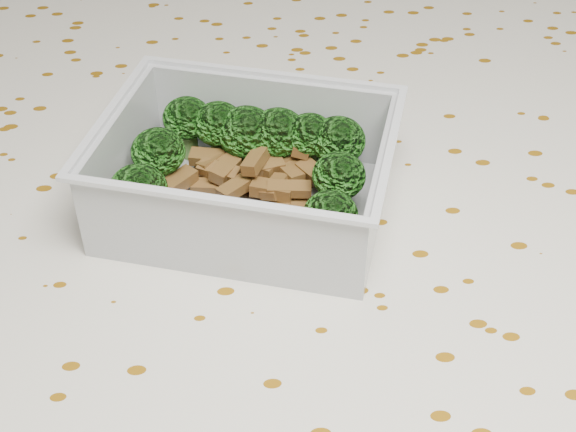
{
  "coord_description": "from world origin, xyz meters",
  "views": [
    {
      "loc": [
        -0.02,
        -0.33,
        1.07
      ],
      "look_at": [
        0.01,
        0.0,
        0.78
      ],
      "focal_mm": 50.0,
      "sensor_mm": 36.0,
      "label": 1
    }
  ],
  "objects": [
    {
      "name": "lunch_container",
      "position": [
        -0.02,
        0.04,
        0.78
      ],
      "size": [
        0.2,
        0.17,
        0.06
      ],
      "color": "silver",
      "rests_on": "tablecloth"
    },
    {
      "name": "tablecloth",
      "position": [
        0.0,
        0.0,
        0.72
      ],
      "size": [
        1.46,
        0.96,
        0.19
      ],
      "color": "silver",
      "rests_on": "dining_table"
    },
    {
      "name": "broccoli_florets",
      "position": [
        -0.01,
        0.06,
        0.79
      ],
      "size": [
        0.15,
        0.13,
        0.04
      ],
      "color": "#608C3F",
      "rests_on": "lunch_container"
    },
    {
      "name": "meat_pile",
      "position": [
        -0.01,
        0.05,
        0.77
      ],
      "size": [
        0.11,
        0.07,
        0.03
      ],
      "color": "brown",
      "rests_on": "lunch_container"
    },
    {
      "name": "sausage",
      "position": [
        -0.02,
        0.0,
        0.78
      ],
      "size": [
        0.14,
        0.06,
        0.02
      ],
      "color": "#AB3A10",
      "rests_on": "lunch_container"
    },
    {
      "name": "dining_table",
      "position": [
        0.0,
        0.0,
        0.67
      ],
      "size": [
        1.4,
        0.9,
        0.75
      ],
      "color": "brown",
      "rests_on": "ground"
    }
  ]
}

